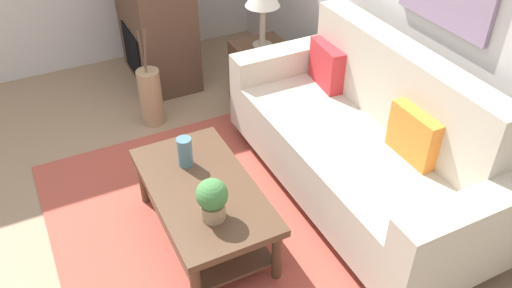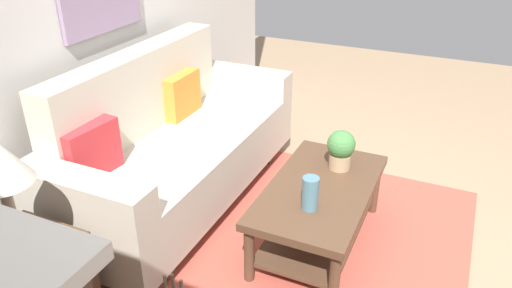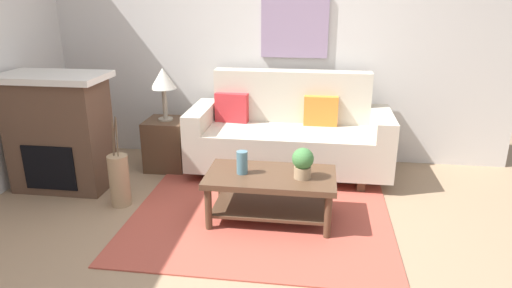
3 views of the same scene
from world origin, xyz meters
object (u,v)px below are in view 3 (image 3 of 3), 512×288
object	(u,v)px
fireplace	(59,132)
framed_painting	(295,27)
couch	(289,135)
side_table	(167,144)
throw_pillow_orange	(321,111)
floor_vase	(119,180)
throw_pillow_crimson	(232,108)
coffee_table	(271,187)
potted_plant_tabletop	(303,162)
tabletop_vase	(242,162)
table_lamp	(163,81)

from	to	relation	value
fireplace	framed_painting	xyz separation A→B (m)	(2.22, 1.16, 0.94)
couch	side_table	size ratio (longest dim) A/B	3.76
throw_pillow_orange	side_table	xyz separation A→B (m)	(-1.68, -0.17, -0.40)
floor_vase	side_table	bearing A→B (deg)	81.44
couch	throw_pillow_crimson	size ratio (longest dim) A/B	5.85
coffee_table	potted_plant_tabletop	world-z (taller)	potted_plant_tabletop
coffee_table	fireplace	size ratio (longest dim) A/B	0.95
throw_pillow_crimson	floor_vase	world-z (taller)	throw_pillow_crimson
coffee_table	floor_vase	xyz separation A→B (m)	(-1.42, 0.10, -0.07)
couch	tabletop_vase	distance (m)	1.16
coffee_table	tabletop_vase	xyz separation A→B (m)	(-0.24, -0.01, 0.21)
couch	throw_pillow_orange	world-z (taller)	couch
tabletop_vase	table_lamp	xyz separation A→B (m)	(-1.03, 1.06, 0.47)
floor_vase	framed_painting	size ratio (longest dim) A/B	0.66
table_lamp	framed_painting	size ratio (longest dim) A/B	0.78
throw_pillow_crimson	throw_pillow_orange	xyz separation A→B (m)	(0.97, 0.00, 0.00)
throw_pillow_orange	tabletop_vase	world-z (taller)	throw_pillow_orange
throw_pillow_orange	floor_vase	size ratio (longest dim) A/B	0.74
table_lamp	coffee_table	bearing A→B (deg)	-39.55
tabletop_vase	fireplace	world-z (taller)	fireplace
side_table	fireplace	bearing A→B (deg)	-143.68
throw_pillow_crimson	fireplace	size ratio (longest dim) A/B	0.31
potted_plant_tabletop	table_lamp	bearing A→B (deg)	144.68
couch	throw_pillow_crimson	world-z (taller)	couch
potted_plant_tabletop	table_lamp	size ratio (longest dim) A/B	0.46
throw_pillow_orange	fireplace	bearing A→B (deg)	-162.26
couch	tabletop_vase	size ratio (longest dim) A/B	10.63
throw_pillow_crimson	tabletop_vase	bearing A→B (deg)	-75.30
coffee_table	couch	bearing A→B (deg)	85.88
side_table	tabletop_vase	bearing A→B (deg)	-45.95
coffee_table	fireplace	world-z (taller)	fireplace
throw_pillow_crimson	framed_painting	bearing A→B (deg)	27.77
couch	coffee_table	bearing A→B (deg)	-94.12
couch	potted_plant_tabletop	distance (m)	1.16
coffee_table	floor_vase	distance (m)	1.42
potted_plant_tabletop	throw_pillow_orange	bearing A→B (deg)	83.93
throw_pillow_orange	side_table	distance (m)	1.73
fireplace	throw_pillow_orange	bearing A→B (deg)	17.74
coffee_table	table_lamp	distance (m)	1.79
tabletop_vase	throw_pillow_orange	bearing A→B (deg)	62.45
coffee_table	table_lamp	world-z (taller)	table_lamp
coffee_table	floor_vase	size ratio (longest dim) A/B	2.26
table_lamp	floor_vase	distance (m)	1.22
fireplace	framed_painting	size ratio (longest dim) A/B	1.58
throw_pillow_crimson	side_table	world-z (taller)	throw_pillow_crimson
fireplace	tabletop_vase	bearing A→B (deg)	-12.59
tabletop_vase	throw_pillow_crimson	bearing A→B (deg)	104.70
floor_vase	framed_painting	distance (m)	2.46
tabletop_vase	potted_plant_tabletop	world-z (taller)	potted_plant_tabletop
couch	potted_plant_tabletop	bearing A→B (deg)	-80.58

